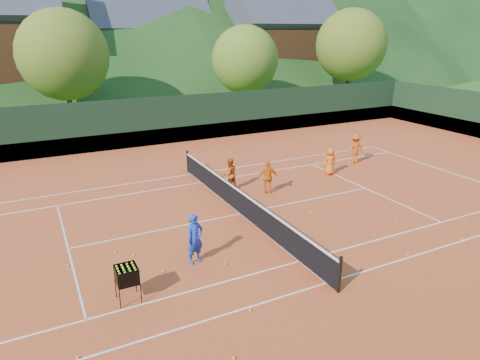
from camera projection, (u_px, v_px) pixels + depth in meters
name	position (u px, v px, depth m)	size (l,w,h in m)	color
ground	(241.00, 214.00, 16.85)	(400.00, 400.00, 0.00)	#295119
clay_court	(241.00, 214.00, 16.85)	(40.00, 24.00, 0.02)	#C5471F
coach	(195.00, 239.00, 13.05)	(0.59, 0.39, 1.62)	#1C3FB8
student_a	(230.00, 174.00, 19.21)	(0.71, 0.55, 1.46)	#D15612
student_b	(268.00, 177.00, 18.73)	(0.87, 0.36, 1.49)	orange
student_c	(330.00, 161.00, 21.22)	(0.67, 0.43, 1.36)	orange
student_d	(355.00, 149.00, 23.03)	(1.05, 0.60, 1.63)	#CD5512
tennis_ball_1	(335.00, 206.00, 17.53)	(0.07, 0.07, 0.07)	#BEDC24
tennis_ball_2	(287.00, 236.00, 14.97)	(0.07, 0.07, 0.07)	#BEDC24
tennis_ball_3	(250.00, 310.00, 10.97)	(0.07, 0.07, 0.07)	#BEDC24
tennis_ball_4	(311.00, 212.00, 16.90)	(0.07, 0.07, 0.07)	#BEDC24
tennis_ball_6	(374.00, 235.00, 15.05)	(0.07, 0.07, 0.07)	#BEDC24
tennis_ball_7	(331.00, 222.00, 16.02)	(0.07, 0.07, 0.07)	#BEDC24
tennis_ball_8	(115.00, 252.00, 13.87)	(0.07, 0.07, 0.07)	#BEDC24
tennis_ball_9	(225.00, 264.00, 13.14)	(0.07, 0.07, 0.07)	#BEDC24
tennis_ball_10	(68.00, 265.00, 13.08)	(0.07, 0.07, 0.07)	#BEDC24
tennis_ball_11	(408.00, 255.00, 13.69)	(0.07, 0.07, 0.07)	#BEDC24
tennis_ball_15	(462.00, 239.00, 14.72)	(0.07, 0.07, 0.07)	#BEDC24
tennis_ball_17	(234.00, 358.00, 9.37)	(0.07, 0.07, 0.07)	#BEDC24
tennis_ball_18	(163.00, 272.00, 12.74)	(0.07, 0.07, 0.07)	#BEDC24
tennis_ball_19	(134.00, 255.00, 13.66)	(0.07, 0.07, 0.07)	#BEDC24
tennis_ball_20	(396.00, 219.00, 16.28)	(0.07, 0.07, 0.07)	#BEDC24
tennis_ball_22	(77.00, 358.00, 9.38)	(0.07, 0.07, 0.07)	#BEDC24
court_lines	(241.00, 214.00, 16.84)	(23.83, 11.03, 0.00)	white
tennis_net	(241.00, 202.00, 16.68)	(0.10, 12.07, 1.10)	black
perimeter_fence	(241.00, 184.00, 16.43)	(40.40, 24.24, 3.00)	black
ball_hopper	(127.00, 276.00, 11.21)	(0.57, 0.57, 1.00)	black
chalet_mid	(149.00, 49.00, 46.41)	(12.65, 8.82, 11.45)	beige
chalet_right	(279.00, 45.00, 48.89)	(11.50, 8.82, 11.91)	beige
tree_b	(64.00, 55.00, 30.30)	(6.40, 6.40, 8.40)	#41281A
tree_c	(245.00, 60.00, 35.61)	(5.60, 5.60, 7.35)	#3C2418
tree_d	(351.00, 45.00, 41.21)	(6.80, 6.80, 8.93)	#402A19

